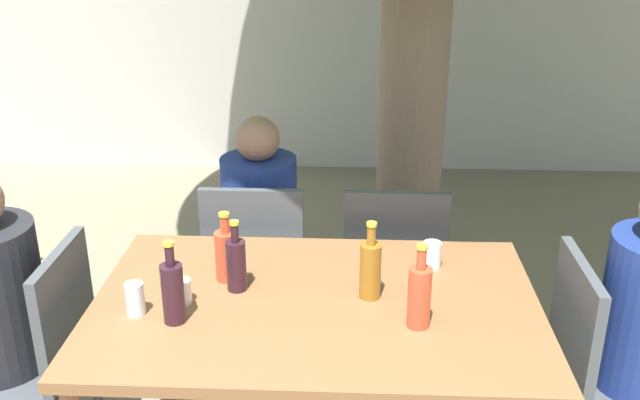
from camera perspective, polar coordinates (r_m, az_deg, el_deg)
dining_table_front at (r=2.50m, az=-0.34°, el=-9.47°), size 1.53×0.99×0.73m
patio_chair_0 at (r=2.81m, az=-21.45°, el=-11.03°), size 0.44×0.44×0.89m
patio_chair_1 at (r=2.73m, az=21.57°, el=-12.16°), size 0.44×0.44×0.89m
patio_chair_2 at (r=3.24m, az=-5.07°, el=-4.87°), size 0.44×0.44×0.89m
patio_chair_3 at (r=3.21m, az=5.85°, el=-5.11°), size 0.44×0.44×0.89m
person_seated_2 at (r=3.45m, az=-4.55°, el=-3.07°), size 0.35×0.57×1.13m
wine_bottle_0 at (r=2.50m, az=-6.73°, el=-5.06°), size 0.07×0.07×0.26m
wine_bottle_1 at (r=2.34m, az=-11.69°, el=-7.15°), size 0.07×0.07×0.29m
amber_bottle_2 at (r=2.44m, az=4.05°, el=-5.50°), size 0.07×0.07×0.28m
soda_bottle_3 at (r=2.29m, az=7.95°, el=-7.54°), size 0.07×0.07×0.29m
soda_bottle_4 at (r=2.57m, az=-7.52°, el=-4.29°), size 0.08×0.08×0.26m
drinking_glass_0 at (r=2.47m, az=-11.01°, el=-7.19°), size 0.07×0.07×0.09m
drinking_glass_1 at (r=2.44m, az=-14.58°, el=-7.66°), size 0.06×0.06×0.11m
drinking_glass_2 at (r=2.69m, az=8.94°, el=-4.36°), size 0.07×0.07×0.10m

